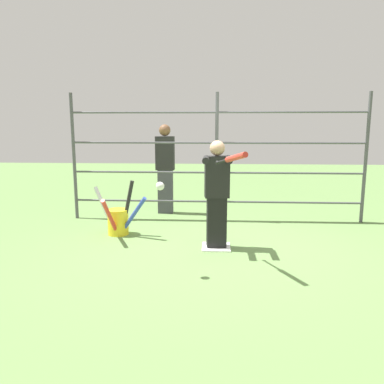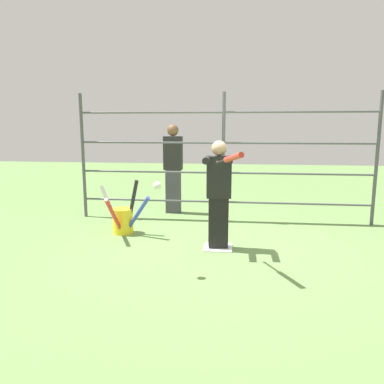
# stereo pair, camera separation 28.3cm
# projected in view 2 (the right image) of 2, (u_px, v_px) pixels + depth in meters

# --- Properties ---
(ground_plane) EXTENTS (24.00, 24.00, 0.00)m
(ground_plane) POSITION_uv_depth(u_px,v_px,m) (218.00, 248.00, 5.32)
(ground_plane) COLOR #608447
(home_plate) EXTENTS (0.40, 0.40, 0.02)m
(home_plate) POSITION_uv_depth(u_px,v_px,m) (218.00, 247.00, 5.32)
(home_plate) COLOR white
(home_plate) RESTS_ON ground
(fence_backstop) EXTENTS (5.30, 0.06, 2.30)m
(fence_backstop) POSITION_uv_depth(u_px,v_px,m) (223.00, 158.00, 6.69)
(fence_backstop) COLOR #4C4C51
(fence_backstop) RESTS_ON ground
(batter) EXTENTS (0.39, 0.54, 1.52)m
(batter) POSITION_uv_depth(u_px,v_px,m) (219.00, 191.00, 5.16)
(batter) COLOR black
(batter) RESTS_ON ground
(baseball_bat_swinging) EXTENTS (0.35, 0.78, 0.21)m
(baseball_bat_swinging) POSITION_uv_depth(u_px,v_px,m) (231.00, 158.00, 4.22)
(baseball_bat_swinging) COLOR black
(softball_in_flight) EXTENTS (0.10, 0.10, 0.10)m
(softball_in_flight) POSITION_uv_depth(u_px,v_px,m) (157.00, 186.00, 4.21)
(softball_in_flight) COLOR white
(bat_bucket) EXTENTS (0.96, 0.84, 0.88)m
(bat_bucket) POSITION_uv_depth(u_px,v_px,m) (123.00, 219.00, 6.01)
(bat_bucket) COLOR yellow
(bat_bucket) RESTS_ON ground
(bystander_behind_fence) EXTENTS (0.36, 0.22, 1.75)m
(bystander_behind_fence) POSITION_uv_depth(u_px,v_px,m) (173.00, 167.00, 7.37)
(bystander_behind_fence) COLOR #3F3F47
(bystander_behind_fence) RESTS_ON ground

